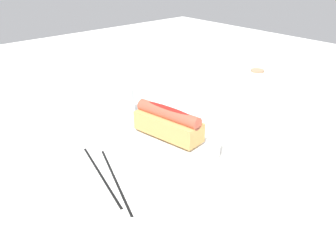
{
  "coord_description": "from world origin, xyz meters",
  "views": [
    {
      "loc": [
        0.49,
        -0.43,
        0.38
      ],
      "look_at": [
        -0.0,
        0.01,
        0.06
      ],
      "focal_mm": 38.06,
      "sensor_mm": 36.0,
      "label": 1
    }
  ],
  "objects_px": {
    "chopstick_near": "(115,179)",
    "chopstick_far": "(101,174)",
    "serving_bowl": "(168,141)",
    "paper_towel_roll": "(254,98)",
    "water_glass": "(121,103)",
    "hotdog_front": "(168,123)",
    "napkin_box": "(258,133)"
  },
  "relations": [
    {
      "from": "hotdog_front",
      "to": "chopstick_far",
      "type": "distance_m",
      "value": 0.17
    },
    {
      "from": "chopstick_near",
      "to": "serving_bowl",
      "type": "bearing_deg",
      "value": 117.83
    },
    {
      "from": "serving_bowl",
      "to": "chopstick_near",
      "type": "distance_m",
      "value": 0.15
    },
    {
      "from": "napkin_box",
      "to": "chopstick_far",
      "type": "bearing_deg",
      "value": -121.03
    },
    {
      "from": "serving_bowl",
      "to": "chopstick_near",
      "type": "height_order",
      "value": "serving_bowl"
    },
    {
      "from": "water_glass",
      "to": "chopstick_near",
      "type": "height_order",
      "value": "water_glass"
    },
    {
      "from": "water_glass",
      "to": "hotdog_front",
      "type": "bearing_deg",
      "value": -6.01
    },
    {
      "from": "chopstick_far",
      "to": "serving_bowl",
      "type": "bearing_deg",
      "value": 100.74
    },
    {
      "from": "napkin_box",
      "to": "chopstick_near",
      "type": "xyz_separation_m",
      "value": [
        -0.14,
        -0.23,
        -0.07
      ]
    },
    {
      "from": "hotdog_front",
      "to": "chopstick_far",
      "type": "xyz_separation_m",
      "value": [
        -0.01,
        -0.16,
        -0.06
      ]
    },
    {
      "from": "paper_towel_roll",
      "to": "napkin_box",
      "type": "height_order",
      "value": "napkin_box"
    },
    {
      "from": "hotdog_front",
      "to": "chopstick_far",
      "type": "relative_size",
      "value": 0.71
    },
    {
      "from": "paper_towel_roll",
      "to": "serving_bowl",
      "type": "bearing_deg",
      "value": -99.04
    },
    {
      "from": "serving_bowl",
      "to": "napkin_box",
      "type": "bearing_deg",
      "value": 25.82
    },
    {
      "from": "hotdog_front",
      "to": "water_glass",
      "type": "xyz_separation_m",
      "value": [
        -0.2,
        0.02,
        -0.02
      ]
    },
    {
      "from": "paper_towel_roll",
      "to": "chopstick_far",
      "type": "height_order",
      "value": "paper_towel_roll"
    },
    {
      "from": "serving_bowl",
      "to": "paper_towel_roll",
      "type": "height_order",
      "value": "paper_towel_roll"
    },
    {
      "from": "paper_towel_roll",
      "to": "chopstick_near",
      "type": "bearing_deg",
      "value": -92.71
    },
    {
      "from": "hotdog_front",
      "to": "water_glass",
      "type": "relative_size",
      "value": 1.73
    },
    {
      "from": "chopstick_near",
      "to": "chopstick_far",
      "type": "height_order",
      "value": "same"
    },
    {
      "from": "paper_towel_roll",
      "to": "napkin_box",
      "type": "distance_m",
      "value": 0.21
    },
    {
      "from": "hotdog_front",
      "to": "chopstick_near",
      "type": "distance_m",
      "value": 0.16
    },
    {
      "from": "serving_bowl",
      "to": "water_glass",
      "type": "distance_m",
      "value": 0.2
    },
    {
      "from": "hotdog_front",
      "to": "napkin_box",
      "type": "xyz_separation_m",
      "value": [
        0.16,
        0.08,
        0.01
      ]
    },
    {
      "from": "paper_towel_roll",
      "to": "chopstick_far",
      "type": "bearing_deg",
      "value": -96.88
    },
    {
      "from": "paper_towel_roll",
      "to": "chopstick_far",
      "type": "relative_size",
      "value": 0.61
    },
    {
      "from": "serving_bowl",
      "to": "water_glass",
      "type": "height_order",
      "value": "water_glass"
    },
    {
      "from": "napkin_box",
      "to": "paper_towel_roll",
      "type": "bearing_deg",
      "value": 132.81
    },
    {
      "from": "hotdog_front",
      "to": "napkin_box",
      "type": "distance_m",
      "value": 0.18
    },
    {
      "from": "chopstick_near",
      "to": "paper_towel_roll",
      "type": "bearing_deg",
      "value": 107.42
    },
    {
      "from": "hotdog_front",
      "to": "paper_towel_roll",
      "type": "relative_size",
      "value": 1.16
    },
    {
      "from": "napkin_box",
      "to": "chopstick_far",
      "type": "height_order",
      "value": "napkin_box"
    }
  ]
}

